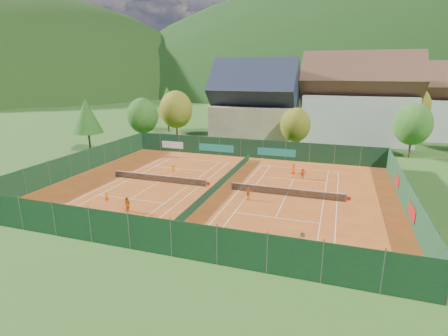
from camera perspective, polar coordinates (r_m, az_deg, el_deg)
ground at (r=41.70m, az=-0.87°, el=-3.38°), size 600.00×600.00×0.00m
clay_pad at (r=41.69m, az=-0.87°, el=-3.35°), size 40.00×32.00×0.01m
court_markings_left at (r=44.84m, az=-10.57°, el=-2.23°), size 11.03×23.83×0.00m
court_markings_right at (r=39.92m, az=10.07°, el=-4.47°), size 11.03×23.83×0.00m
tennis_net_left at (r=44.62m, az=-10.43°, el=-1.65°), size 13.30×0.10×1.02m
tennis_net_right at (r=39.74m, az=10.33°, el=-3.82°), size 13.30×0.10×1.02m
court_divider at (r=41.53m, az=-0.87°, el=-2.70°), size 0.03×28.80×1.00m
fence_north at (r=56.20m, az=4.07°, el=3.18°), size 40.00×0.10×3.00m
fence_south at (r=27.67m, az=-12.05°, el=-10.62°), size 40.00×0.04×3.00m
fence_west at (r=51.20m, az=-22.52°, el=0.80°), size 0.04×32.00×3.00m
fence_east at (r=39.79m, az=27.55°, el=-3.89°), size 0.09×32.00×3.00m
chalet at (r=69.44m, az=5.02°, el=9.86°), size 16.20×12.00×16.00m
hotel_block_a at (r=73.52m, az=20.96°, el=9.82°), size 21.60×11.00×17.25m
hotel_block_b at (r=83.24m, az=30.47°, el=8.75°), size 17.28×10.00×15.50m
tree_west_front at (r=67.57m, az=-13.14°, el=8.31°), size 5.72×5.72×8.69m
tree_west_mid at (r=70.81m, az=-7.82°, el=9.44°), size 6.44×6.44×9.78m
tree_west_back at (r=80.55m, az=-9.21°, el=10.60°), size 5.60×5.60×10.00m
tree_center at (r=60.27m, az=11.57°, el=6.89°), size 5.01×5.01×7.60m
tree_east_front at (r=62.71m, az=28.47°, el=6.28°), size 5.72×5.72×8.69m
tree_west_side at (r=64.51m, az=-21.50°, el=7.90°), size 5.04×5.04×9.00m
tree_east_back at (r=78.58m, az=28.18°, el=8.86°), size 7.15×7.15×10.86m
mountain_backdrop at (r=276.30m, az=21.29°, el=3.50°), size 820.00×530.00×242.00m
ball_hopper at (r=29.87m, az=12.70°, el=-10.62°), size 0.34×0.34×0.80m
loose_ball_0 at (r=42.52m, az=-17.03°, el=-3.64°), size 0.07×0.07×0.07m
loose_ball_1 at (r=30.34m, az=-1.63°, el=-10.88°), size 0.07×0.07×0.07m
player_left_near at (r=39.21m, az=-18.59°, el=-4.54°), size 0.52×0.47×1.19m
player_left_mid at (r=35.97m, az=-15.55°, el=-5.79°), size 0.92×0.83×1.57m
player_left_far at (r=47.35m, az=-8.25°, el=-0.25°), size 1.02×0.68×1.47m
player_right_near at (r=37.95m, az=3.95°, el=-4.16°), size 0.93×0.62×1.47m
player_right_far_a at (r=48.21m, az=11.27°, el=-0.06°), size 0.87×0.70×1.53m
player_right_far_b at (r=46.20m, az=12.68°, el=-0.91°), size 1.35×1.04×1.43m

